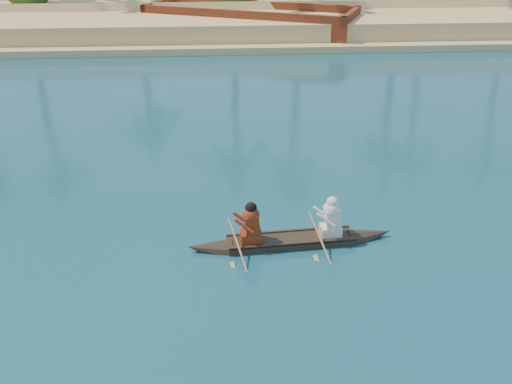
{
  "coord_description": "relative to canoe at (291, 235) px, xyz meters",
  "views": [
    {
      "loc": [
        3.46,
        -7.26,
        6.73
      ],
      "look_at": [
        4.26,
        4.31,
        0.96
      ],
      "focal_mm": 40.0,
      "sensor_mm": 36.0,
      "label": 1
    }
  ],
  "objects": [
    {
      "name": "shrub_cluster",
      "position": [
        -4.99,
        27.93,
        0.95
      ],
      "size": [
        100.0,
        6.0,
        2.4
      ],
      "primitive_type": null,
      "color": "#1C3814",
      "rests_on": "ground"
    },
    {
      "name": "barge_mid",
      "position": [
        0.48,
        23.43,
        0.46
      ],
      "size": [
        12.78,
        8.63,
        2.03
      ],
      "rotation": [
        0.0,
        0.0,
        -0.42
      ],
      "color": "maroon",
      "rests_on": "ground"
    },
    {
      "name": "ground",
      "position": [
        -4.99,
        -3.57,
        -0.25
      ],
      "size": [
        160.0,
        160.0,
        0.0
      ],
      "primitive_type": "plane",
      "color": "#0C344D",
      "rests_on": "ground"
    },
    {
      "name": "canoe",
      "position": [
        0.0,
        0.0,
        0.0
      ],
      "size": [
        4.67,
        0.98,
        1.28
      ],
      "rotation": [
        0.0,
        0.0,
        0.08
      ],
      "color": "#32281B",
      "rests_on": "ground"
    }
  ]
}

